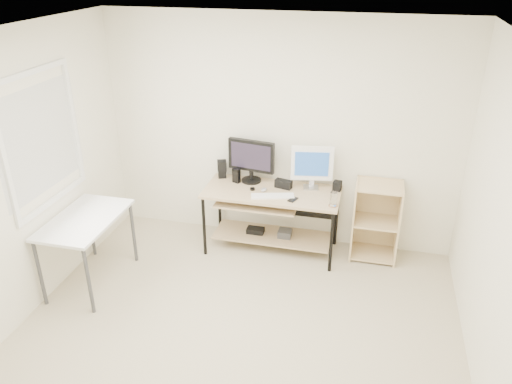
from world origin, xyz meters
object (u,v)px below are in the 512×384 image
object	(u,v)px
desk	(270,207)
white_imac	(312,165)
black_monitor	(251,158)
side_table	(85,225)
audio_controller	(236,176)
shelf_unit	(376,220)

from	to	relation	value
desk	white_imac	bearing A→B (deg)	21.60
black_monitor	white_imac	world-z (taller)	black_monitor
side_table	audio_controller	bearing A→B (deg)	43.68
desk	black_monitor	size ratio (longest dim) A/B	2.76
black_monitor	white_imac	size ratio (longest dim) A/B	1.10
side_table	white_imac	bearing A→B (deg)	30.55
side_table	white_imac	world-z (taller)	white_imac
desk	shelf_unit	xyz separation A→B (m)	(1.18, 0.16, -0.09)
white_imac	black_monitor	bearing A→B (deg)	168.54
side_table	audio_controller	world-z (taller)	audio_controller
side_table	audio_controller	distance (m)	1.72
shelf_unit	white_imac	distance (m)	0.94
side_table	black_monitor	size ratio (longest dim) A/B	1.84
white_imac	desk	bearing A→B (deg)	-168.30
desk	audio_controller	size ratio (longest dim) A/B	8.88
desk	shelf_unit	distance (m)	1.19
audio_controller	white_imac	bearing A→B (deg)	25.44
shelf_unit	audio_controller	xyz separation A→B (m)	(-1.59, -0.04, 0.38)
shelf_unit	black_monitor	distance (m)	1.55
desk	audio_controller	xyz separation A→B (m)	(-0.42, 0.12, 0.30)
side_table	black_monitor	xyz separation A→B (m)	(1.40, 1.25, 0.36)
side_table	shelf_unit	xyz separation A→B (m)	(2.83, 1.22, -0.22)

